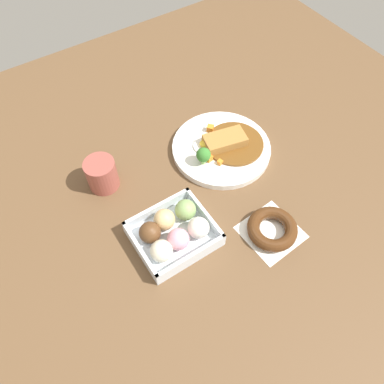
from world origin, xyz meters
name	(u,v)px	position (x,y,z in m)	size (l,w,h in m)	color
ground_plane	(221,201)	(0.00, 0.00, 0.00)	(1.60, 1.60, 0.00)	brown
curry_plate	(222,147)	(0.10, 0.13, 0.01)	(0.27, 0.27, 0.07)	white
donut_box	(173,232)	(-0.15, -0.02, 0.03)	(0.18, 0.16, 0.06)	silver
chocolate_ring_donut	(272,229)	(0.05, -0.14, 0.02)	(0.13, 0.13, 0.03)	white
coffee_mug	(102,174)	(-0.22, 0.21, 0.04)	(0.08, 0.08, 0.08)	#9E4C42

